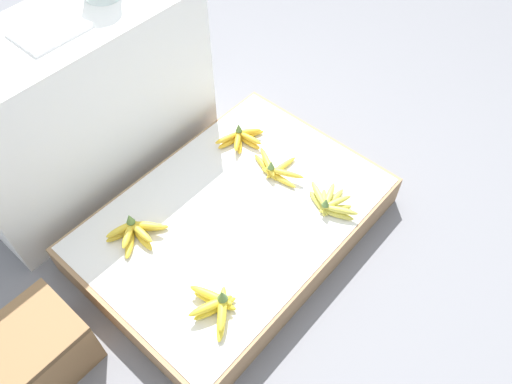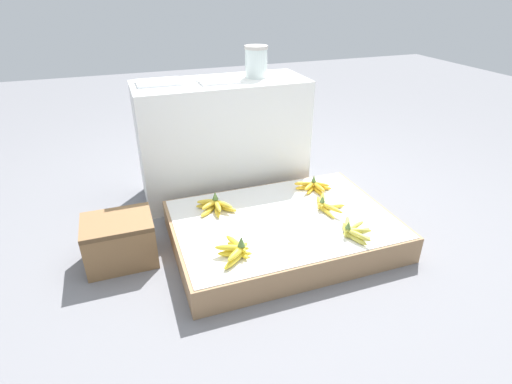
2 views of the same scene
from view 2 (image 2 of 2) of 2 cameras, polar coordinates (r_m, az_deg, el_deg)
The scene contains 12 objects.
ground_plane at distance 2.28m, azimuth 3.77°, elevation -7.04°, with size 10.00×10.00×0.00m, color slate.
display_platform at distance 2.24m, azimuth 3.83°, elevation -5.41°, with size 1.19×0.84×0.15m.
back_vendor_table at distance 2.65m, azimuth -4.71°, elevation 7.50°, with size 1.08×0.43×0.76m.
wooden_crate at distance 2.18m, azimuth -18.87°, elevation -6.57°, with size 0.35×0.27×0.25m.
banana_bunch_front_left at distance 1.89m, azimuth -2.90°, elevation -8.33°, with size 0.17×0.22×0.11m.
banana_bunch_front_midleft at distance 2.10m, azimuth 13.79°, elevation -5.42°, with size 0.17×0.25×0.09m.
banana_bunch_middle_midleft at distance 2.29m, azimuth 9.92°, elevation -1.86°, with size 0.17×0.26×0.09m.
banana_bunch_back_left at distance 2.25m, azimuth -5.91°, elevation -2.00°, with size 0.22×0.17×0.10m.
banana_bunch_back_midleft at distance 2.48m, azimuth 8.21°, elevation 0.77°, with size 0.22×0.16×0.09m.
glass_jar at distance 2.61m, azimuth 0.02°, elevation 18.13°, with size 0.15×0.15×0.19m.
foam_tray_white at distance 2.52m, azimuth -5.52°, elevation 15.60°, with size 0.23×0.19×0.02m.
foam_tray_dark at distance 2.53m, azimuth -13.71°, elevation 14.99°, with size 0.26×0.18×0.02m.
Camera 2 is at (-0.76, -1.70, 1.31)m, focal length 28.00 mm.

